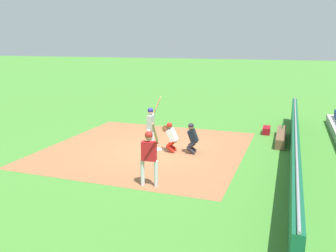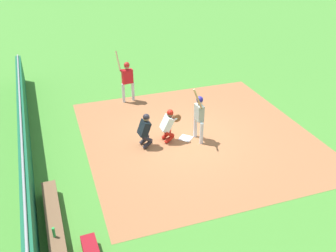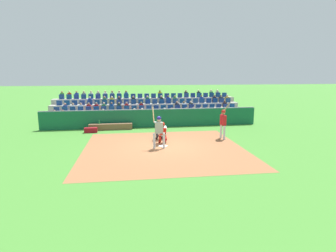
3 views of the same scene
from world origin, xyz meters
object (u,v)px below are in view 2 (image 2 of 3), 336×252
Objects in this scene: dugout_bench at (54,222)px; on_deck_batter at (127,77)px; equipment_duffel_bag at (91,251)px; home_plate_marker at (186,138)px; home_plate_umpire at (145,129)px; water_bottle_on_bench at (54,232)px; batter_at_plate at (199,114)px; catcher_crouching at (169,124)px.

dugout_bench is 8.03m from on_deck_batter.
equipment_duffel_bag is at bearing 29.64° from dugout_bench.
home_plate_umpire reaches higher than home_plate_marker.
water_bottle_on_bench reaches higher than equipment_duffel_bag.
batter_at_plate is (0.26, 0.38, 1.08)m from home_plate_marker.
home_plate_marker is 0.34× the size of home_plate_umpire.
on_deck_batter is at bearing 151.13° from dugout_bench.
water_bottle_on_bench is at bearing -2.02° from dugout_bench.
dugout_bench is (3.16, -4.37, -0.49)m from catcher_crouching.
batter_at_plate is 4.45m from on_deck_batter.
home_plate_marker is 0.20× the size of batter_at_plate.
water_bottle_on_bench is 1.01m from equipment_duffel_bag.
home_plate_umpire is 1.51× the size of equipment_duffel_bag.
home_plate_umpire reaches higher than water_bottle_on_bench.
on_deck_batter is at bearing -163.31° from home_plate_marker.
catcher_crouching is 3.88m from on_deck_batter.
batter_at_plate is at bearing 55.51° from home_plate_marker.
batter_at_plate reaches higher than home_plate_umpire.
home_plate_marker is 4.23m from on_deck_batter.
on_deck_batter reaches higher than equipment_duffel_bag.
water_bottle_on_bench is (3.61, -5.43, -0.52)m from batter_at_plate.
equipment_duffel_bag is at bearing -31.83° from home_plate_umpire.
water_bottle_on_bench is at bearing -48.10° from catcher_crouching.
equipment_duffel_bag is at bearing -20.58° from on_deck_batter.
home_plate_umpire reaches higher than catcher_crouching.
equipment_duffel_bag is at bearing -48.55° from batter_at_plate.
water_bottle_on_bench is 0.32× the size of equipment_duffel_bag.
home_plate_marker is 0.20× the size of on_deck_batter.
home_plate_umpire reaches higher than equipment_duffel_bag.
home_plate_marker is 1.60× the size of water_bottle_on_bench.
batter_at_plate reaches higher than dugout_bench.
home_plate_umpire is 3.93m from on_deck_batter.
on_deck_batter is (-4.17, -1.55, 0.05)m from batter_at_plate.
batter_at_plate is 8.08× the size of water_bottle_on_bench.
water_bottle_on_bench reaches higher than dugout_bench.
home_plate_umpire is at bearing -5.63° from on_deck_batter.
batter_at_plate is 1.71× the size of home_plate_umpire.
catcher_crouching is 1.49× the size of equipment_duffel_bag.
water_bottle_on_bench is at bearing -56.42° from batter_at_plate.
dugout_bench is 11.14× the size of water_bottle_on_bench.
home_plate_marker is at bearing 16.69° from on_deck_batter.
batter_at_plate is 1.15m from catcher_crouching.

